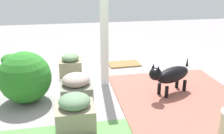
% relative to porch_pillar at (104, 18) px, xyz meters
% --- Properties ---
extents(ground_plane, '(12.00, 12.00, 0.00)m').
position_rel_porch_pillar_xyz_m(ground_plane, '(-0.23, 0.14, -1.09)').
color(ground_plane, gray).
extents(brick_path, '(1.80, 2.40, 0.02)m').
position_rel_porch_pillar_xyz_m(brick_path, '(-0.99, 0.90, -1.08)').
color(brick_path, '#A1584B').
rests_on(brick_path, ground).
extents(porch_pillar, '(0.12, 0.12, 2.19)m').
position_rel_porch_pillar_xyz_m(porch_pillar, '(0.00, 0.00, 0.00)').
color(porch_pillar, white).
rests_on(porch_pillar, ground).
extents(stone_planter_nearest, '(0.41, 0.35, 0.40)m').
position_rel_porch_pillar_xyz_m(stone_planter_nearest, '(0.54, -0.51, -0.90)').
color(stone_planter_nearest, gray).
rests_on(stone_planter_nearest, ground).
extents(stone_planter_mid, '(0.43, 0.43, 0.45)m').
position_rel_porch_pillar_xyz_m(stone_planter_mid, '(0.49, 0.62, -0.88)').
color(stone_planter_mid, gray).
rests_on(stone_planter_mid, ground).
extents(stone_planter_far, '(0.46, 0.41, 0.42)m').
position_rel_porch_pillar_xyz_m(stone_planter_far, '(0.53, 1.19, -0.90)').
color(stone_planter_far, gray).
rests_on(stone_planter_far, ground).
extents(round_shrub, '(0.73, 0.73, 0.73)m').
position_rel_porch_pillar_xyz_m(round_shrub, '(1.19, 0.40, -0.73)').
color(round_shrub, '#2B7825').
rests_on(round_shrub, ground).
extents(terracotta_pot_broad, '(0.33, 0.33, 0.37)m').
position_rel_porch_pillar_xyz_m(terracotta_pot_broad, '(1.61, -0.78, -0.88)').
color(terracotta_pot_broad, '#AA6143').
rests_on(terracotta_pot_broad, ground).
extents(dog, '(0.76, 0.48, 0.54)m').
position_rel_porch_pillar_xyz_m(dog, '(-0.90, 0.57, -0.78)').
color(dog, black).
rests_on(dog, ground).
extents(doormat, '(0.64, 0.41, 0.03)m').
position_rel_porch_pillar_xyz_m(doormat, '(-0.53, -0.87, -1.08)').
color(doormat, olive).
rests_on(doormat, ground).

